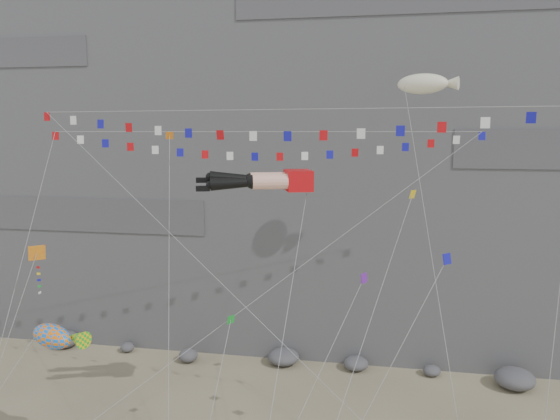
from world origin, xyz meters
name	(u,v)px	position (x,y,z in m)	size (l,w,h in m)	color
cliff	(309,75)	(0.00, 32.00, 25.00)	(80.00, 28.00, 50.00)	slate
talus_boulders	(284,357)	(0.00, 17.00, 0.60)	(60.00, 3.00, 1.20)	#58575C
legs_kite	(267,181)	(1.27, 4.26, 16.61)	(6.65, 13.03, 20.36)	red
flag_banner_upper	(267,132)	(-0.04, 10.64, 19.28)	(28.37, 17.51, 27.63)	red
flag_banner_lower	(270,110)	(1.37, 4.83, 20.54)	(30.61, 10.28, 25.48)	red
harlequin_kite	(37,254)	(-11.31, 1.33, 12.58)	(3.51, 6.08, 13.85)	red
fish_windsock	(52,336)	(-10.53, 1.05, 7.88)	(6.65, 7.38, 10.82)	orange
blimp_windsock	(422,85)	(10.07, 11.71, 22.34)	(4.69, 14.67, 26.14)	#F3EEC8
small_kite_a	(169,144)	(-5.64, 7.31, 18.54)	(4.92, 13.16, 23.21)	orange
small_kite_b	(363,281)	(6.70, 4.36, 11.06)	(6.22, 10.36, 15.77)	#671BA0
small_kite_c	(230,323)	(-0.58, 2.88, 8.66)	(1.10, 11.20, 13.73)	#17972C
small_kite_d	(411,200)	(9.35, 7.43, 15.30)	(6.50, 15.40, 22.22)	yellow
small_kite_e	(445,263)	(10.77, 1.68, 12.95)	(7.97, 7.47, 16.44)	#1412A4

